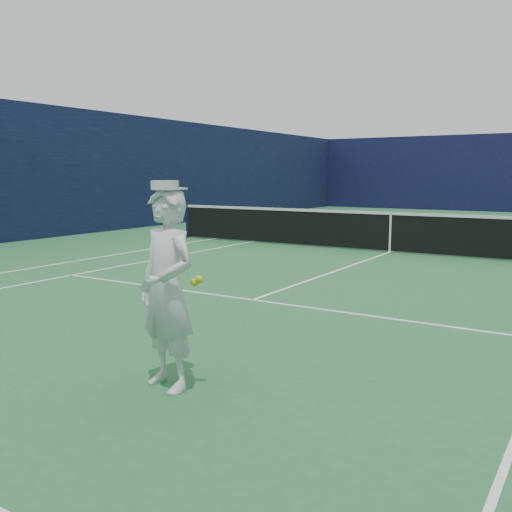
# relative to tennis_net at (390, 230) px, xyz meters

# --- Properties ---
(ground) EXTENTS (80.00, 80.00, 0.00)m
(ground) POSITION_rel_tennis_net_xyz_m (0.00, 0.00, -0.55)
(ground) COLOR #266536
(ground) RESTS_ON ground
(court_markings) EXTENTS (11.03, 23.83, 0.01)m
(court_markings) POSITION_rel_tennis_net_xyz_m (0.00, 0.00, -0.55)
(court_markings) COLOR white
(court_markings) RESTS_ON ground
(windscreen_fence) EXTENTS (20.12, 36.12, 4.00)m
(windscreen_fence) POSITION_rel_tennis_net_xyz_m (0.00, 0.00, 1.45)
(windscreen_fence) COLOR #0E1133
(windscreen_fence) RESTS_ON ground
(tennis_net) EXTENTS (12.88, 0.09, 1.07)m
(tennis_net) POSITION_rel_tennis_net_xyz_m (0.00, 0.00, 0.00)
(tennis_net) COLOR #141E4C
(tennis_net) RESTS_ON ground
(tennis_player) EXTENTS (0.75, 0.62, 1.87)m
(tennis_player) POSITION_rel_tennis_net_xyz_m (1.28, -9.87, 0.36)
(tennis_player) COLOR white
(tennis_player) RESTS_ON ground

